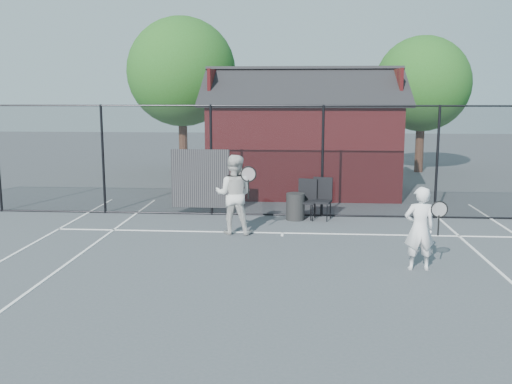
# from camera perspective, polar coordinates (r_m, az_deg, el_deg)

# --- Properties ---
(ground) EXTENTS (80.00, 80.00, 0.00)m
(ground) POSITION_cam_1_polar(r_m,az_deg,el_deg) (10.72, 2.19, -7.94)
(ground) COLOR #42484B
(ground) RESTS_ON ground
(court_lines) EXTENTS (11.02, 18.00, 0.01)m
(court_lines) POSITION_cam_1_polar(r_m,az_deg,el_deg) (9.47, 1.89, -10.31)
(court_lines) COLOR white
(court_lines) RESTS_ON ground
(fence) EXTENTS (22.04, 3.00, 3.00)m
(fence) POSITION_cam_1_polar(r_m,az_deg,el_deg) (15.34, 1.78, 2.92)
(fence) COLOR black
(fence) RESTS_ON ground
(clubhouse) EXTENTS (6.50, 4.36, 4.19)m
(clubhouse) POSITION_cam_1_polar(r_m,az_deg,el_deg) (19.29, 4.71, 4.75)
(clubhouse) COLOR maroon
(clubhouse) RESTS_ON ground
(tree_left) EXTENTS (4.48, 4.48, 6.44)m
(tree_left) POSITION_cam_1_polar(r_m,az_deg,el_deg) (24.23, -7.44, 11.80)
(tree_left) COLOR #322014
(tree_left) RESTS_ON ground
(tree_right) EXTENTS (3.97, 3.97, 5.70)m
(tree_right) POSITION_cam_1_polar(r_m,az_deg,el_deg) (25.25, 16.31, 10.32)
(tree_right) COLOR #322014
(tree_right) RESTS_ON ground
(player_front) EXTENTS (0.72, 0.54, 1.58)m
(player_front) POSITION_cam_1_polar(r_m,az_deg,el_deg) (11.05, 16.05, -3.52)
(player_front) COLOR white
(player_front) RESTS_ON ground
(player_back) EXTENTS (1.04, 0.78, 1.88)m
(player_back) POSITION_cam_1_polar(r_m,az_deg,el_deg) (13.42, -2.21, -0.23)
(player_back) COLOR silver
(player_back) RESTS_ON ground
(chair_left) EXTENTS (0.59, 0.60, 1.03)m
(chair_left) POSITION_cam_1_polar(r_m,az_deg,el_deg) (15.07, 5.04, -0.81)
(chair_left) COLOR black
(chair_left) RESTS_ON ground
(chair_right) EXTENTS (0.63, 0.65, 1.07)m
(chair_right) POSITION_cam_1_polar(r_m,az_deg,el_deg) (15.07, 6.51, -0.75)
(chair_right) COLOR black
(chair_right) RESTS_ON ground
(waste_bin) EXTENTS (0.51, 0.51, 0.71)m
(waste_bin) POSITION_cam_1_polar(r_m,az_deg,el_deg) (15.02, 3.96, -1.46)
(waste_bin) COLOR #242424
(waste_bin) RESTS_ON ground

